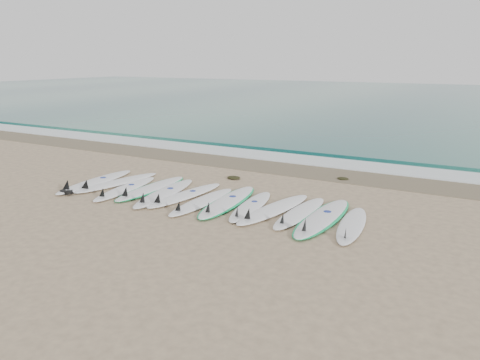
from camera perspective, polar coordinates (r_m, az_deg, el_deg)
The scene contains 21 objects.
ground at distance 11.26m, azimuth -4.23°, elevation -2.57°, with size 120.00×120.00×0.00m, color tan.
ocean at distance 42.04m, azimuth 21.02°, elevation 9.11°, with size 120.00×55.00×0.03m, color #22655B.
wet_sand_band at distance 14.75m, azimuth 4.49°, elevation 1.57°, with size 120.00×1.80×0.01m, color brown.
foam_band at distance 16.00m, azimuth 6.58°, elevation 2.60°, with size 120.00×1.40×0.04m, color silver.
wave_crest at distance 17.36m, azimuth 8.49°, elevation 3.58°, with size 120.00×1.00×0.10m, color #22655B.
surfboard_0 at distance 13.34m, azimuth -17.37°, elevation -0.20°, with size 0.80×2.93×0.37m.
surfboard_1 at distance 13.10m, azimuth -14.94°, elevation -0.30°, with size 1.00×2.77×0.35m.
surfboard_2 at distance 12.44m, azimuth -13.94°, elevation -1.04°, with size 0.85×2.62×0.33m.
surfboard_3 at distance 12.35m, azimuth -10.86°, elevation -1.00°, with size 0.72×2.75×0.35m.
surfboard_4 at distance 11.82m, azimuth -9.32°, elevation -1.59°, with size 1.00×2.88×0.36m.
surfboard_5 at distance 11.58m, azimuth -6.85°, elevation -1.85°, with size 0.83×2.68×0.34m.
surfboard_6 at distance 11.01m, azimuth -4.82°, elevation -2.67°, with size 0.55×2.56×0.33m.
surfboard_7 at distance 11.01m, azimuth -1.57°, elevation -2.65°, with size 0.98×2.91×0.36m.
surfboard_8 at distance 10.65m, azimuth 1.23°, elevation -3.23°, with size 0.86×2.51×0.32m.
surfboard_9 at distance 10.46m, azimuth 4.00°, elevation -3.57°, with size 0.97×2.80×0.35m.
surfboard_10 at distance 10.28m, azimuth 7.20°, elevation -4.02°, with size 0.58×2.54×0.32m.
surfboard_11 at distance 10.06m, azimuth 9.99°, elevation -4.55°, with size 0.72×2.92×0.37m.
surfboard_12 at distance 9.74m, azimuth 13.43°, elevation -5.38°, with size 0.81×2.43×0.30m.
seaweed_near at distance 13.28m, azimuth -0.77°, elevation 0.30°, with size 0.40×0.31×0.08m, color black.
seaweed_far at distance 13.52m, azimuth 12.43°, elevation 0.18°, with size 0.33×0.25×0.06m, color black.
leash_coil at distance 12.60m, azimuth -20.36°, elevation -1.37°, with size 0.46×0.36×0.11m.
Camera 1 is at (5.92, -8.99, 3.31)m, focal length 35.00 mm.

